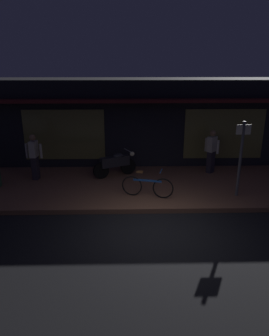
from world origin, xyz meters
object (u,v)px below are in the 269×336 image
bicycle_parked (147,186)px  sign_post (241,155)px  motorcycle (116,163)px  person_photographer (34,156)px  person_bystander (211,151)px

bicycle_parked → sign_post: size_ratio=0.67×
motorcycle → person_photographer: size_ratio=0.95×
person_bystander → sign_post: bearing=-82.9°
bicycle_parked → person_bystander: person_bystander is taller
person_bystander → sign_post: (0.28, -2.26, 0.48)m
bicycle_parked → sign_post: 3.05m
bicycle_parked → sign_post: (2.88, 0.03, 1.00)m
person_photographer → sign_post: (6.86, -1.68, 0.48)m
bicycle_parked → sign_post: sign_post is taller
person_photographer → person_bystander: same height
sign_post → person_bystander: bearing=97.1°
sign_post → bicycle_parked: bearing=-179.3°
person_photographer → bicycle_parked: bearing=-23.4°
bicycle_parked → person_bystander: (2.60, 2.29, 0.52)m
motorcycle → bicycle_parked: (1.06, -1.98, -0.14)m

